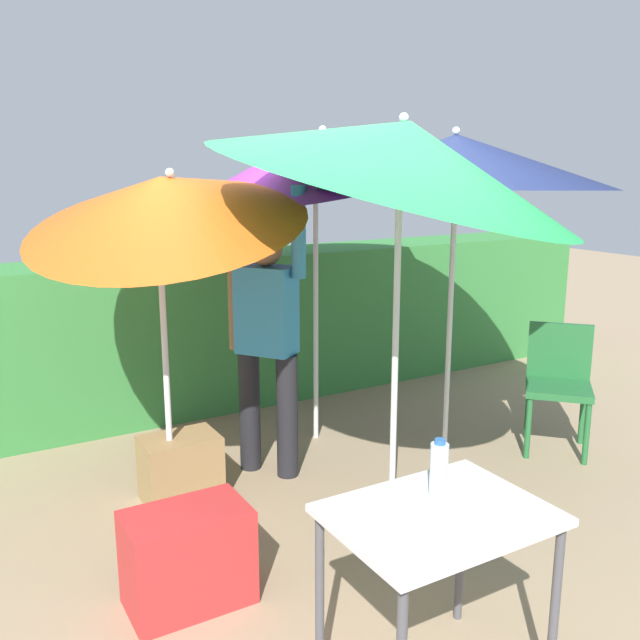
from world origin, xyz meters
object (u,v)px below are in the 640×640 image
(person_vendor, at_px, (267,335))
(chair_plastic, at_px, (559,379))
(umbrella_rainbow, at_px, (456,163))
(folding_table, at_px, (438,534))
(crate_cardboard, at_px, (181,468))
(bottle_water, at_px, (439,470))
(umbrella_yellow, at_px, (402,155))
(umbrella_navy, at_px, (319,155))
(umbrella_orange, at_px, (164,201))
(cooler_box, at_px, (188,557))

(person_vendor, relative_size, chair_plastic, 2.11)
(umbrella_rainbow, bearing_deg, folding_table, -131.41)
(crate_cardboard, height_order, bottle_water, bottle_water)
(umbrella_yellow, distance_m, umbrella_navy, 1.21)
(umbrella_yellow, xyz_separation_m, person_vendor, (-0.37, 0.88, -1.11))
(chair_plastic, distance_m, folding_table, 2.66)
(umbrella_orange, relative_size, umbrella_yellow, 0.88)
(umbrella_yellow, height_order, umbrella_navy, umbrella_yellow)
(umbrella_yellow, height_order, bottle_water, umbrella_yellow)
(umbrella_yellow, xyz_separation_m, bottle_water, (-0.61, -1.09, -1.19))
(umbrella_rainbow, xyz_separation_m, folding_table, (-1.51, -1.72, -1.36))
(crate_cardboard, bearing_deg, cooler_box, -107.24)
(person_vendor, distance_m, bottle_water, 1.99)
(umbrella_rainbow, xyz_separation_m, cooler_box, (-2.16, -0.74, -1.78))
(chair_plastic, bearing_deg, umbrella_orange, 167.88)
(umbrella_yellow, distance_m, chair_plastic, 2.22)
(umbrella_orange, distance_m, umbrella_yellow, 1.31)
(chair_plastic, height_order, crate_cardboard, chair_plastic)
(umbrella_orange, xyz_separation_m, bottle_water, (0.43, -1.86, -0.94))
(person_vendor, bearing_deg, umbrella_yellow, -66.96)
(crate_cardboard, distance_m, bottle_water, 2.05)
(umbrella_rainbow, relative_size, umbrella_orange, 0.99)
(umbrella_orange, height_order, person_vendor, umbrella_orange)
(bottle_water, bearing_deg, umbrella_navy, 70.63)
(cooler_box, height_order, folding_table, folding_table)
(chair_plastic, bearing_deg, umbrella_navy, 144.61)
(umbrella_orange, bearing_deg, chair_plastic, -12.12)
(umbrella_navy, bearing_deg, bottle_water, -109.37)
(chair_plastic, xyz_separation_m, cooler_box, (-2.91, -0.41, -0.28))
(umbrella_navy, height_order, chair_plastic, umbrella_navy)
(bottle_water, bearing_deg, crate_cardboard, 101.81)
(umbrella_rainbow, xyz_separation_m, crate_cardboard, (-1.85, 0.27, -1.81))
(umbrella_rainbow, relative_size, umbrella_navy, 0.91)
(crate_cardboard, bearing_deg, umbrella_orange, -132.11)
(crate_cardboard, bearing_deg, person_vendor, 6.54)
(umbrella_yellow, relative_size, chair_plastic, 2.89)
(umbrella_yellow, height_order, folding_table, umbrella_yellow)
(cooler_box, relative_size, crate_cardboard, 1.22)
(umbrella_orange, distance_m, crate_cardboard, 1.60)
(umbrella_orange, distance_m, bottle_water, 2.13)
(umbrella_orange, bearing_deg, umbrella_navy, 19.03)
(umbrella_rainbow, height_order, umbrella_navy, umbrella_navy)
(chair_plastic, relative_size, folding_table, 1.11)
(folding_table, relative_size, bottle_water, 3.33)
(umbrella_yellow, bearing_deg, crate_cardboard, 141.29)
(person_vendor, bearing_deg, folding_table, -98.29)
(umbrella_navy, xyz_separation_m, folding_table, (-0.87, -2.38, -1.41))
(umbrella_navy, height_order, folding_table, umbrella_navy)
(crate_cardboard, relative_size, folding_table, 0.57)
(cooler_box, height_order, crate_cardboard, cooler_box)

